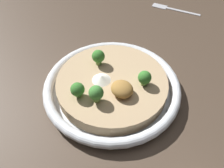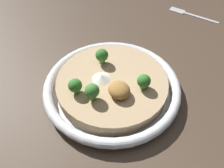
% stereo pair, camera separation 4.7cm
% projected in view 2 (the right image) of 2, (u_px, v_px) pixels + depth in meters
% --- Properties ---
extents(ground_plane, '(6.00, 6.00, 0.00)m').
position_uv_depth(ground_plane, '(112.00, 91.00, 0.49)').
color(ground_plane, '#47382B').
extents(risotto_bowl, '(0.30, 0.30, 0.04)m').
position_uv_depth(risotto_bowl, '(112.00, 86.00, 0.48)').
color(risotto_bowl, silver).
rests_on(risotto_bowl, ground_plane).
extents(cheese_sprinkle, '(0.04, 0.04, 0.01)m').
position_uv_depth(cheese_sprinkle, '(101.00, 77.00, 0.46)').
color(cheese_sprinkle, white).
rests_on(cheese_sprinkle, risotto_bowl).
extents(crispy_onion_garnish, '(0.05, 0.04, 0.03)m').
position_uv_depth(crispy_onion_garnish, '(119.00, 90.00, 0.43)').
color(crispy_onion_garnish, '#A37538').
rests_on(crispy_onion_garnish, risotto_bowl).
extents(broccoli_back_left, '(0.03, 0.03, 0.04)m').
position_uv_depth(broccoli_back_left, '(92.00, 91.00, 0.41)').
color(broccoli_back_left, '#759E4C').
rests_on(broccoli_back_left, risotto_bowl).
extents(broccoli_back, '(0.03, 0.03, 0.03)m').
position_uv_depth(broccoli_back, '(75.00, 86.00, 0.42)').
color(broccoli_back, '#668E47').
rests_on(broccoli_back, risotto_bowl).
extents(broccoli_left, '(0.03, 0.03, 0.03)m').
position_uv_depth(broccoli_left, '(144.00, 81.00, 0.43)').
color(broccoli_left, '#759E4C').
rests_on(broccoli_left, risotto_bowl).
extents(broccoli_right, '(0.03, 0.03, 0.04)m').
position_uv_depth(broccoli_right, '(102.00, 56.00, 0.48)').
color(broccoli_right, '#759E4C').
rests_on(broccoli_right, risotto_bowl).
extents(fork_utensil, '(0.16, 0.07, 0.00)m').
position_uv_depth(fork_utensil, '(188.00, 13.00, 0.71)').
color(fork_utensil, '#B7B7BC').
rests_on(fork_utensil, ground_plane).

